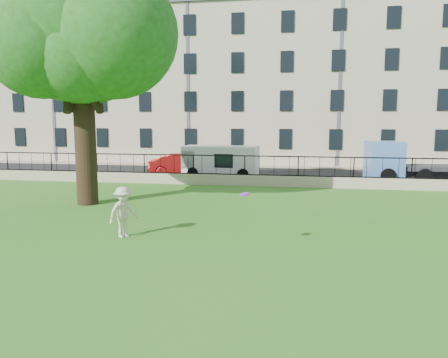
% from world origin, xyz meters
% --- Properties ---
extents(ground, '(120.00, 120.00, 0.00)m').
position_xyz_m(ground, '(0.00, 0.00, 0.00)').
color(ground, '#306F1A').
rests_on(ground, ground).
extents(retaining_wall, '(50.00, 0.40, 0.60)m').
position_xyz_m(retaining_wall, '(0.00, 12.00, 0.30)').
color(retaining_wall, gray).
rests_on(retaining_wall, ground).
extents(iron_railing, '(50.00, 0.05, 1.13)m').
position_xyz_m(iron_railing, '(0.00, 12.00, 1.15)').
color(iron_railing, black).
rests_on(iron_railing, retaining_wall).
extents(street, '(60.00, 9.00, 0.01)m').
position_xyz_m(street, '(0.00, 16.70, 0.01)').
color(street, black).
rests_on(street, ground).
extents(sidewalk, '(60.00, 1.40, 0.12)m').
position_xyz_m(sidewalk, '(0.00, 21.90, 0.06)').
color(sidewalk, gray).
rests_on(sidewalk, ground).
extents(building_row, '(56.40, 10.40, 13.80)m').
position_xyz_m(building_row, '(0.00, 27.57, 6.92)').
color(building_row, '#B1A38C').
rests_on(building_row, ground).
extents(tree, '(8.87, 7.15, 11.47)m').
position_xyz_m(tree, '(-6.40, 5.45, 7.78)').
color(tree, black).
rests_on(tree, ground).
extents(man, '(1.07, 1.22, 1.64)m').
position_xyz_m(man, '(-2.50, 0.43, 0.82)').
color(man, beige).
rests_on(man, ground).
extents(frisbee, '(0.35, 0.36, 0.12)m').
position_xyz_m(frisbee, '(1.51, -0.38, 1.66)').
color(frisbee, purple).
extents(red_sedan, '(4.63, 1.99, 1.48)m').
position_xyz_m(red_sedan, '(-4.50, 15.40, 0.74)').
color(red_sedan, red).
rests_on(red_sedan, street).
extents(white_van, '(4.92, 2.12, 2.03)m').
position_xyz_m(white_van, '(-2.00, 15.39, 1.01)').
color(white_van, silver).
rests_on(white_van, street).
extents(blue_truck, '(5.94, 2.58, 2.42)m').
position_xyz_m(blue_truck, '(10.03, 15.40, 1.21)').
color(blue_truck, '#5A85D3').
rests_on(blue_truck, street).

